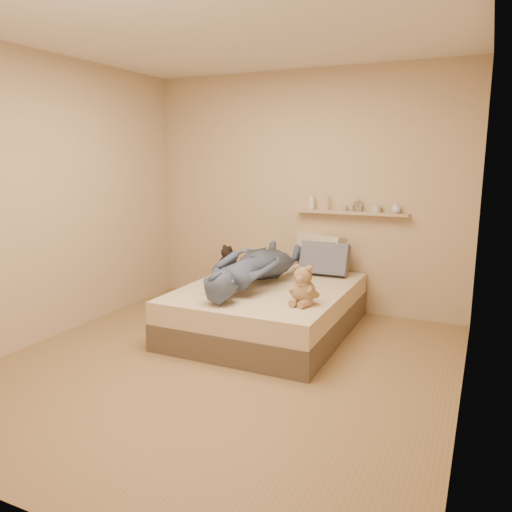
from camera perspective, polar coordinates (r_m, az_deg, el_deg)
The scene contains 10 objects.
room at distance 3.86m, azimuth -4.10°, elevation 5.58°, with size 3.80×3.80×3.80m.
bed at distance 4.90m, azimuth 1.39°, elevation -6.04°, with size 1.50×1.90×0.45m.
game_console at distance 4.49m, azimuth -5.04°, elevation -2.81°, with size 0.16×0.08×0.05m.
teddy_bear at distance 4.24m, azimuth 5.39°, elevation -3.64°, with size 0.29×0.28×0.35m.
dark_plush at distance 5.38m, azimuth -3.24°, elevation -0.56°, with size 0.20×0.20×0.30m.
pillow_cream at distance 5.47m, azimuth 7.22°, elevation 0.31°, with size 0.55×0.16×0.40m, color beige.
pillow_grey at distance 5.31m, azimuth 7.83°, elevation -0.36°, with size 0.50×0.14×0.34m, color slate.
person at distance 4.81m, azimuth -0.36°, elevation -1.17°, with size 0.59×1.62×0.39m, color #404E64.
wall_shelf at distance 5.39m, azimuth 10.74°, elevation 4.89°, with size 1.20×0.12×0.03m, color tan.
shelf_bottles at distance 5.37m, azimuth 11.38°, elevation 5.71°, with size 1.00×0.10×0.18m.
Camera 1 is at (1.87, -3.36, 1.68)m, focal length 35.00 mm.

